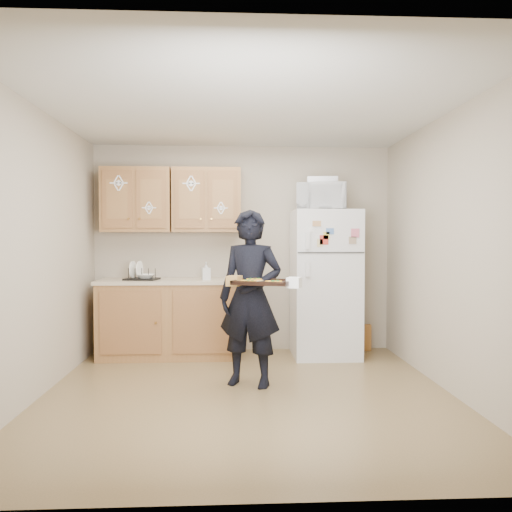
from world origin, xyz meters
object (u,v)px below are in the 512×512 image
object	(u,v)px
dish_rack	(142,274)
baking_tray	(264,283)
person	(250,298)
refrigerator	(325,283)
microwave	(321,197)

from	to	relation	value
dish_rack	baking_tray	bearing A→B (deg)	-47.13
person	baking_tray	world-z (taller)	person
refrigerator	dish_rack	size ratio (longest dim) A/B	4.75
refrigerator	baking_tray	world-z (taller)	refrigerator
microwave	person	bearing A→B (deg)	-118.58
refrigerator	microwave	size ratio (longest dim) A/B	3.06
refrigerator	microwave	distance (m)	1.01
refrigerator	microwave	world-z (taller)	microwave
microwave	dish_rack	xyz separation A→B (m)	(-2.06, 0.05, -0.88)
baking_tray	dish_rack	bearing A→B (deg)	153.69
person	dish_rack	size ratio (longest dim) A/B	4.59
person	microwave	bearing A→B (deg)	72.43
person	baking_tray	bearing A→B (deg)	-48.36
baking_tray	refrigerator	bearing A→B (deg)	81.05
baking_tray	dish_rack	world-z (taller)	dish_rack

